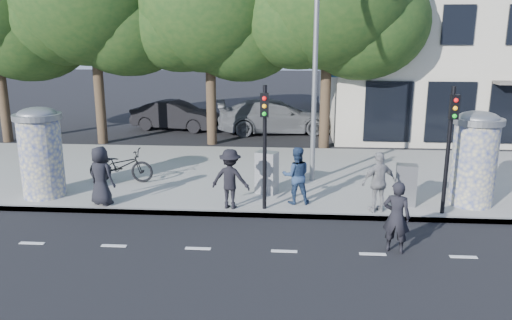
# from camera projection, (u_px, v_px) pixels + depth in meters

# --- Properties ---
(ground) EXTENTS (120.00, 120.00, 0.00)m
(ground) POSITION_uv_depth(u_px,v_px,m) (283.00, 281.00, 10.06)
(ground) COLOR black
(ground) RESTS_ON ground
(sidewalk) EXTENTS (40.00, 8.00, 0.15)m
(sidewalk) POSITION_uv_depth(u_px,v_px,m) (288.00, 175.00, 17.30)
(sidewalk) COLOR gray
(sidewalk) RESTS_ON ground
(curb) EXTENTS (40.00, 0.10, 0.16)m
(curb) POSITION_uv_depth(u_px,v_px,m) (286.00, 215.00, 13.48)
(curb) COLOR slate
(curb) RESTS_ON ground
(lane_dash_far) EXTENTS (32.00, 0.12, 0.01)m
(lane_dash_far) POSITION_uv_depth(u_px,v_px,m) (284.00, 251.00, 11.42)
(lane_dash_far) COLOR silver
(lane_dash_far) RESTS_ON ground
(ad_column_left) EXTENTS (1.36, 1.36, 2.65)m
(ad_column_left) POSITION_uv_depth(u_px,v_px,m) (41.00, 150.00, 14.57)
(ad_column_left) COLOR beige
(ad_column_left) RESTS_ON sidewalk
(ad_column_right) EXTENTS (1.36, 1.36, 2.65)m
(ad_column_right) POSITION_uv_depth(u_px,v_px,m) (475.00, 156.00, 13.85)
(ad_column_right) COLOR beige
(ad_column_right) RESTS_ON sidewalk
(traffic_pole_near) EXTENTS (0.22, 0.31, 3.40)m
(traffic_pole_near) POSITION_uv_depth(u_px,v_px,m) (265.00, 135.00, 13.23)
(traffic_pole_near) COLOR black
(traffic_pole_near) RESTS_ON sidewalk
(traffic_pole_far) EXTENTS (0.22, 0.31, 3.40)m
(traffic_pole_far) POSITION_uv_depth(u_px,v_px,m) (450.00, 138.00, 12.88)
(traffic_pole_far) COLOR black
(traffic_pole_far) RESTS_ON sidewalk
(street_lamp) EXTENTS (0.25, 0.93, 8.00)m
(street_lamp) POSITION_uv_depth(u_px,v_px,m) (316.00, 35.00, 15.24)
(street_lamp) COLOR slate
(street_lamp) RESTS_ON sidewalk
(tree_near_left) EXTENTS (6.80, 6.80, 8.97)m
(tree_near_left) POSITION_uv_depth(u_px,v_px,m) (209.00, 4.00, 21.11)
(tree_near_left) COLOR #38281C
(tree_near_left) RESTS_ON ground
(ped_a) EXTENTS (0.97, 0.82, 1.68)m
(ped_a) POSITION_uv_depth(u_px,v_px,m) (101.00, 176.00, 13.92)
(ped_a) COLOR black
(ped_a) RESTS_ON sidewalk
(ped_c) EXTENTS (0.85, 0.70, 1.63)m
(ped_c) POSITION_uv_depth(u_px,v_px,m) (296.00, 175.00, 14.04)
(ped_c) COLOR navy
(ped_c) RESTS_ON sidewalk
(ped_d) EXTENTS (1.17, 0.81, 1.66)m
(ped_d) POSITION_uv_depth(u_px,v_px,m) (230.00, 179.00, 13.66)
(ped_d) COLOR black
(ped_d) RESTS_ON sidewalk
(ped_e) EXTENTS (1.10, 0.85, 1.66)m
(ped_e) POSITION_uv_depth(u_px,v_px,m) (379.00, 182.00, 13.36)
(ped_e) COLOR gray
(ped_e) RESTS_ON sidewalk
(man_road) EXTENTS (0.71, 0.58, 1.67)m
(man_road) POSITION_uv_depth(u_px,v_px,m) (396.00, 217.00, 11.22)
(man_road) COLOR black
(man_road) RESTS_ON ground
(bicycle) EXTENTS (0.77, 2.10, 1.09)m
(bicycle) POSITION_uv_depth(u_px,v_px,m) (121.00, 166.00, 16.14)
(bicycle) COLOR black
(bicycle) RESTS_ON sidewalk
(cabinet_left) EXTENTS (0.73, 0.64, 1.27)m
(cabinet_left) POSITION_uv_depth(u_px,v_px,m) (267.00, 173.00, 15.00)
(cabinet_left) COLOR gray
(cabinet_left) RESTS_ON sidewalk
(cabinet_right) EXTENTS (0.61, 0.48, 1.17)m
(cabinet_right) POSITION_uv_depth(u_px,v_px,m) (406.00, 185.00, 13.95)
(cabinet_right) COLOR slate
(cabinet_right) RESTS_ON sidewalk
(car_mid) EXTENTS (2.43, 4.74, 1.49)m
(car_mid) POSITION_uv_depth(u_px,v_px,m) (176.00, 115.00, 25.78)
(car_mid) COLOR black
(car_mid) RESTS_ON ground
(car_right) EXTENTS (3.28, 6.04, 1.66)m
(car_right) POSITION_uv_depth(u_px,v_px,m) (275.00, 116.00, 24.95)
(car_right) COLOR slate
(car_right) RESTS_ON ground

